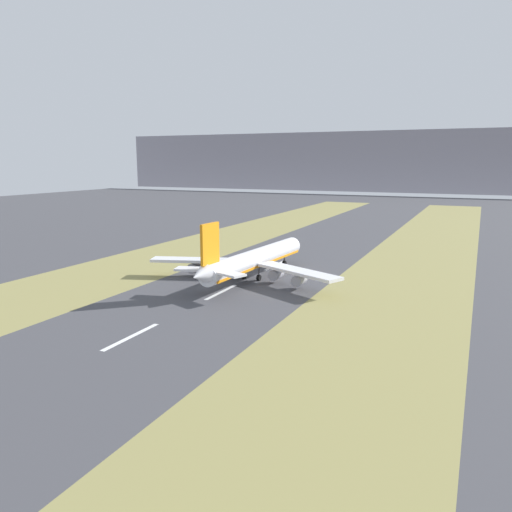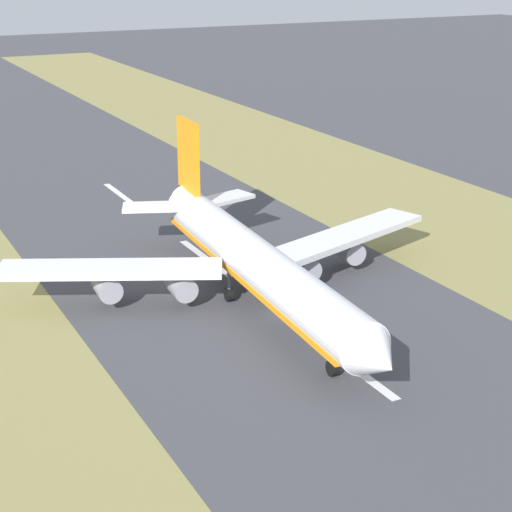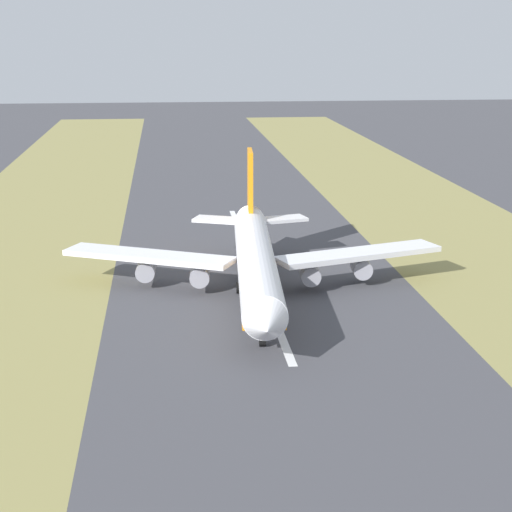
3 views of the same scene
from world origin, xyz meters
TOP-DOWN VIEW (x-y plane):
  - ground_plane at (0.00, 0.00)m, footprint 800.00×800.00m
  - centreline_dash_near at (0.00, -64.43)m, footprint 1.20×18.00m
  - centreline_dash_mid at (0.00, -24.43)m, footprint 1.20×18.00m
  - centreline_dash_far at (0.00, 15.57)m, footprint 1.20×18.00m
  - airplane_main_jet at (1.53, -6.33)m, footprint 64.00×67.22m

SIDE VIEW (x-z plane):
  - ground_plane at x=0.00m, z-range 0.00..0.00m
  - centreline_dash_near at x=0.00m, z-range 0.00..0.01m
  - centreline_dash_mid at x=0.00m, z-range 0.00..0.01m
  - centreline_dash_far at x=0.00m, z-range 0.00..0.01m
  - airplane_main_jet at x=1.53m, z-range -4.08..16.12m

